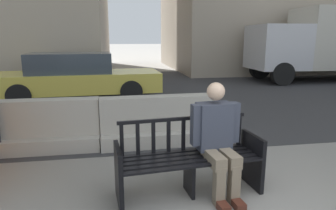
{
  "coord_description": "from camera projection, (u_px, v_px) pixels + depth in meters",
  "views": [
    {
      "loc": [
        -1.57,
        -1.78,
        1.8
      ],
      "look_at": [
        -0.79,
        2.88,
        0.75
      ],
      "focal_mm": 32.0,
      "sensor_mm": 36.0,
      "label": 1
    }
  ],
  "objects": [
    {
      "name": "delivery_truck",
      "position": [
        335.0,
        41.0,
        12.75
      ],
      "size": [
        6.86,
        2.49,
        3.05
      ],
      "color": "silver",
      "rests_on": "ground"
    },
    {
      "name": "street_bench",
      "position": [
        189.0,
        161.0,
        3.51
      ],
      "size": [
        1.73,
        0.68,
        0.88
      ],
      "color": "black",
      "rests_on": "ground"
    },
    {
      "name": "seated_person",
      "position": [
        217.0,
        137.0,
        3.47
      ],
      "size": [
        0.59,
        0.75,
        1.31
      ],
      "color": "#383D4C",
      "rests_on": "ground"
    },
    {
      "name": "street_asphalt",
      "position": [
        163.0,
        90.0,
        10.73
      ],
      "size": [
        120.0,
        12.0,
        0.01
      ],
      "primitive_type": "cube",
      "color": "#333335",
      "rests_on": "ground"
    },
    {
      "name": "car_taxi_near",
      "position": [
        76.0,
        77.0,
        8.91
      ],
      "size": [
        4.87,
        2.06,
        1.39
      ],
      "color": "#DBC64C",
      "rests_on": "ground"
    },
    {
      "name": "jersey_barrier_centre",
      "position": [
        159.0,
        124.0,
        5.23
      ],
      "size": [
        2.02,
        0.76,
        0.84
      ],
      "color": "#ADA89E",
      "rests_on": "ground"
    },
    {
      "name": "jersey_barrier_left",
      "position": [
        38.0,
        130.0,
        4.91
      ],
      "size": [
        2.0,
        0.69,
        0.84
      ],
      "color": "#ADA89E",
      "rests_on": "ground"
    }
  ]
}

